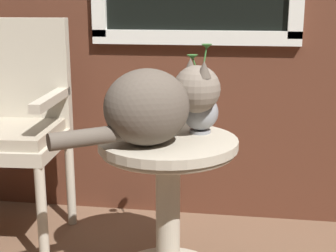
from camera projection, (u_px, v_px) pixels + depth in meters
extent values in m
cube|color=silver|center=(195.00, 38.00, 2.43)|extent=(1.03, 0.03, 0.07)
cylinder|color=#B2A893|center=(168.00, 212.00, 1.97)|extent=(0.10, 0.10, 0.54)
cylinder|color=#B2A893|center=(168.00, 143.00, 1.89)|extent=(0.54, 0.54, 0.03)
torus|color=#B2A893|center=(168.00, 150.00, 1.90)|extent=(0.52, 0.52, 0.02)
cylinder|color=#B2A893|center=(42.00, 218.00, 2.08)|extent=(0.04, 0.04, 0.45)
cylinder|color=#B2A893|center=(70.00, 182.00, 2.50)|extent=(0.04, 0.04, 0.45)
cube|color=#B2A893|center=(4.00, 144.00, 2.25)|extent=(0.55, 0.51, 0.06)
cube|color=tan|center=(3.00, 132.00, 2.24)|extent=(0.51, 0.47, 0.05)
cube|color=#B2A893|center=(16.00, 73.00, 2.38)|extent=(0.52, 0.09, 0.52)
cube|color=#B2A893|center=(51.00, 99.00, 2.18)|extent=(0.08, 0.44, 0.04)
ellipsoid|color=brown|center=(147.00, 107.00, 1.78)|extent=(0.42, 0.41, 0.28)
sphere|color=#76695D|center=(197.00, 89.00, 1.86)|extent=(0.18, 0.18, 0.18)
cone|color=brown|center=(204.00, 69.00, 1.80)|extent=(0.06, 0.06, 0.06)
cone|color=brown|center=(190.00, 66.00, 1.89)|extent=(0.06, 0.06, 0.06)
cylinder|color=brown|center=(90.00, 137.00, 1.70)|extent=(0.27, 0.22, 0.06)
cylinder|color=gray|center=(200.00, 131.00, 1.98)|extent=(0.09, 0.09, 0.01)
ellipsoid|color=gray|center=(200.00, 112.00, 1.96)|extent=(0.14, 0.14, 0.14)
cylinder|color=gray|center=(201.00, 90.00, 1.94)|extent=(0.08, 0.08, 0.07)
torus|color=gray|center=(201.00, 82.00, 1.93)|extent=(0.10, 0.10, 0.02)
cylinder|color=#387533|center=(204.00, 64.00, 1.92)|extent=(0.02, 0.03, 0.14)
cone|color=#387533|center=(207.00, 46.00, 1.92)|extent=(0.04, 0.04, 0.02)
cylinder|color=#387533|center=(197.00, 70.00, 1.92)|extent=(0.04, 0.01, 0.10)
cone|color=#387533|center=(192.00, 57.00, 1.91)|extent=(0.04, 0.04, 0.02)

